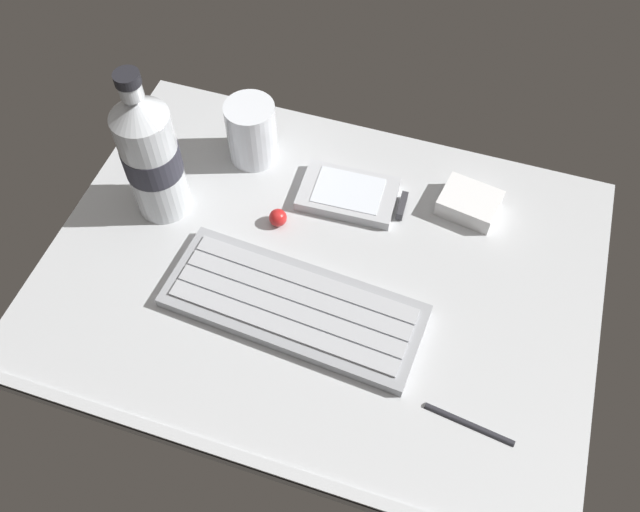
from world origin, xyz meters
TOP-DOWN VIEW (x-y plane):
  - ground_plane at (0.00, -0.23)cm, footprint 64.00×48.00cm
  - keyboard at (-1.20, -5.85)cm, footprint 29.72×13.08cm
  - handheld_device at (0.66, 11.51)cm, footprint 13.02×8.09cm
  - juice_cup at (-13.88, 14.64)cm, footprint 6.40×6.40cm
  - water_bottle at (-21.51, 3.49)cm, footprint 6.73×6.73cm
  - charger_block at (14.72, 14.34)cm, footprint 7.84×6.70cm
  - trackball_mouse at (-7.00, 5.00)cm, footprint 2.20×2.20cm
  - stylus_pen at (20.13, -13.08)cm, footprint 9.51×1.94cm

SIDE VIEW (x-z plane):
  - ground_plane at x=0.00cm, z-range -2.39..0.41cm
  - stylus_pen at x=20.13cm, z-range 0.00..0.70cm
  - handheld_device at x=0.66cm, z-range -0.02..1.48cm
  - keyboard at x=-1.20cm, z-range -0.04..1.66cm
  - trackball_mouse at x=-7.00cm, z-range 0.00..2.20cm
  - charger_block at x=14.72cm, z-range 0.00..2.40cm
  - juice_cup at x=-13.88cm, z-range -0.34..8.16cm
  - water_bottle at x=-21.51cm, z-range -1.39..19.41cm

